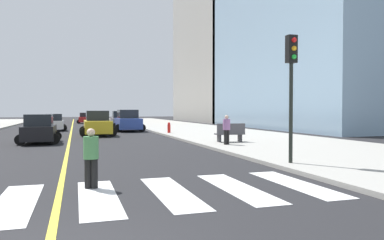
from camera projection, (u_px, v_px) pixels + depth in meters
The scene contains 15 objects.
sidewalk_kerb_east at pixel (242, 137), 27.46m from camera, with size 10.00×120.00×0.15m, color #9E9B93.
crosswalk_paint at pixel (58, 200), 8.54m from camera, with size 13.50×4.00×0.01m.
lane_divider_paint at pixel (72, 128), 42.86m from camera, with size 0.16×80.00×0.01m, color yellow.
parking_garage_concrete at pixel (237, 37), 67.78m from camera, with size 18.00×24.00×31.01m, color #9E9B93.
car_red_nearest at pixel (85, 118), 57.33m from camera, with size 2.41×3.77×1.66m.
car_gray_second at pixel (120, 120), 41.52m from camera, with size 2.81×4.44×1.96m.
car_blue_third at pixel (128, 121), 36.13m from camera, with size 2.95×4.71×2.10m.
car_black_fourth at pixel (39, 130), 23.15m from camera, with size 2.54×4.07×1.82m.
car_white_fifth at pixel (54, 123), 36.88m from camera, with size 2.45×3.84×1.69m.
car_yellow_sixth at pixel (97, 124), 29.89m from camera, with size 2.83×4.53×2.02m.
traffic_light_near_corner at pixel (291, 73), 13.45m from camera, with size 0.36×0.41×4.65m.
park_bench at pixel (230, 133), 22.35m from camera, with size 1.81×0.60×1.12m.
pedestrian_crossing at pixel (91, 155), 9.79m from camera, with size 0.40×0.40×1.60m.
pedestrian_waiting_east at pixel (227, 128), 20.70m from camera, with size 0.41×0.41×1.65m.
fire_hydrant at pixel (169, 128), 31.28m from camera, with size 0.26×0.26×0.89m.
Camera 1 is at (0.40, -5.03, 2.09)m, focal length 34.63 mm.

